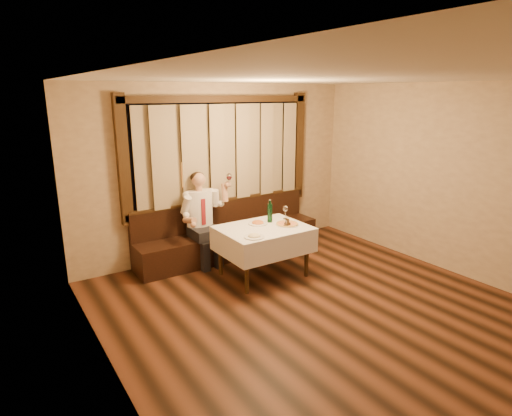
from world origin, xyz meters
TOP-DOWN VIEW (x-y plane):
  - room at (-0.00, 0.97)m, footprint 5.01×6.01m
  - banquette at (0.00, 2.72)m, footprint 3.20×0.61m
  - dining_table at (0.00, 1.70)m, footprint 1.27×0.97m
  - pizza at (0.35, 1.60)m, footprint 0.34×0.34m
  - pasta_red at (0.02, 1.87)m, footprint 0.29×0.29m
  - pasta_cream at (-0.36, 1.39)m, footprint 0.28×0.28m
  - green_bottle at (0.22, 1.86)m, footprint 0.08×0.08m
  - table_wine_glass at (0.52, 1.87)m, footprint 0.08×0.08m
  - cruet_caddy at (0.31, 1.54)m, footprint 0.12×0.09m
  - seated_man at (-0.52, 2.63)m, footprint 0.82×0.61m

SIDE VIEW (x-z plane):
  - banquette at x=0.00m, z-range -0.16..0.78m
  - dining_table at x=0.00m, z-range 0.27..1.03m
  - pizza at x=0.35m, z-range 0.75..0.79m
  - pasta_cream at x=-0.36m, z-range 0.75..0.84m
  - pasta_red at x=0.02m, z-range 0.75..0.85m
  - cruet_caddy at x=0.31m, z-range 0.74..0.86m
  - seated_man at x=-0.52m, z-range 0.11..1.58m
  - green_bottle at x=0.22m, z-range 0.73..1.08m
  - table_wine_glass at x=0.52m, z-range 0.81..1.02m
  - room at x=0.00m, z-range 0.09..2.91m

